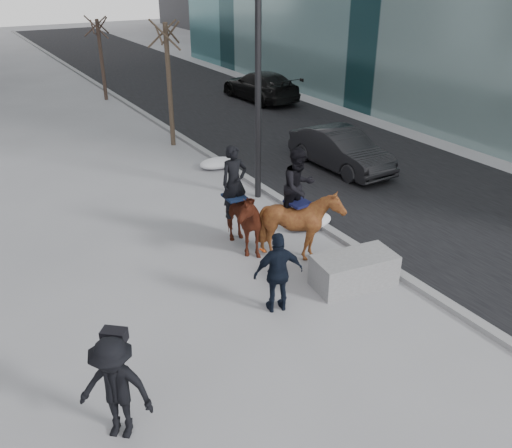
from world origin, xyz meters
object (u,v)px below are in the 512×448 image
planter (354,271)px  mounted_left (237,213)px  car_near (341,150)px  mounted_right (300,216)px

planter → mounted_left: bearing=116.5°
car_near → mounted_left: 6.71m
mounted_left → mounted_right: bearing=-47.1°
planter → car_near: size_ratio=0.43×
planter → mounted_right: (-0.33, 1.65, 0.73)m
mounted_left → mounted_right: size_ratio=0.97×
planter → mounted_left: mounted_left is taller
car_near → mounted_left: mounted_left is taller
planter → car_near: (4.45, 6.07, 0.32)m
planter → mounted_right: mounted_right is taller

